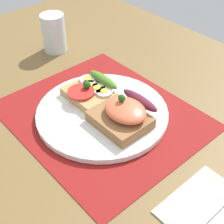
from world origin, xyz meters
TOP-DOWN VIEW (x-y plane):
  - ground_plane at (0.00, 0.00)cm, footprint 120.00×90.00cm
  - placemat at (0.00, 0.00)cm, footprint 38.32×32.73cm
  - plate at (0.00, 0.00)cm, footprint 26.74×26.74cm
  - sandwich_egg_tomato at (-5.34, 1.35)cm, footprint 9.78×9.79cm
  - sandwich_salmon at (5.53, 1.04)cm, footprint 10.63×10.19cm
  - napkin at (29.11, -2.19)cm, footprint 13.87×13.61cm
  - fork at (28.65, -2.09)cm, footprint 1.62×14.79cm
  - drinking_glass at (-29.16, 8.22)cm, footprint 6.12×6.12cm

SIDE VIEW (x-z plane):
  - ground_plane at x=0.00cm, z-range -3.20..0.00cm
  - placemat at x=0.00cm, z-range 0.00..0.30cm
  - napkin at x=29.11cm, z-range 0.00..0.60cm
  - fork at x=28.65cm, z-range 0.60..0.92cm
  - plate at x=0.00cm, z-range 0.30..1.45cm
  - sandwich_egg_tomato at x=-5.34cm, z-range 0.92..4.87cm
  - sandwich_salmon at x=5.53cm, z-range 0.63..6.59cm
  - drinking_glass at x=-29.16cm, z-range 0.00..9.84cm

